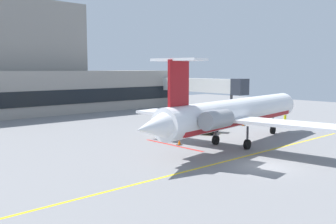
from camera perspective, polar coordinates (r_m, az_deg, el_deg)
The scene contains 8 objects.
ground at distance 29.80m, azimuth 14.25°, elevation -8.07°, with size 120.00×120.00×0.11m.
jet_bridge_east at distance 67.75m, azimuth 5.47°, elevation 3.97°, with size 2.40×19.10×5.80m.
regional_jet at distance 36.54m, azimuth 9.98°, elevation -0.17°, with size 27.41×20.57×8.15m.
pushback_tractor at distance 55.94m, azimuth 8.33°, elevation -0.28°, with size 3.64×3.04×1.81m.
belt_loader at distance 44.12m, azimuth 5.99°, elevation -1.81°, with size 3.76×3.23×2.25m.
marshaller at distance 50.64m, azimuth 17.20°, elevation -1.05°, with size 0.83×0.34×1.90m.
safety_cone_alpha at distance 36.87m, azimuth 1.72°, elevation -4.61°, with size 0.47×0.47×0.55m.
safety_cone_bravo at distance 50.24m, azimuth 11.24°, elevation -1.77°, with size 0.47×0.47×0.55m.
Camera 1 is at (-24.18, -15.78, 7.32)m, focal length 40.48 mm.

